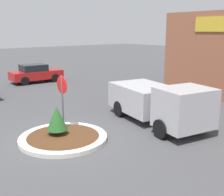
# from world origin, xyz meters

# --- Properties ---
(ground_plane) EXTENTS (120.00, 120.00, 0.00)m
(ground_plane) POSITION_xyz_m (0.00, 0.00, 0.00)
(ground_plane) COLOR #474749
(traffic_island) EXTENTS (3.55, 3.55, 0.17)m
(traffic_island) POSITION_xyz_m (0.00, 0.00, 0.08)
(traffic_island) COLOR beige
(traffic_island) RESTS_ON ground_plane
(stop_sign) EXTENTS (0.76, 0.07, 2.49)m
(stop_sign) POSITION_xyz_m (-0.80, 0.51, 1.74)
(stop_sign) COLOR #4C4C51
(stop_sign) RESTS_ON ground_plane
(island_shrub) EXTENTS (0.85, 0.85, 1.18)m
(island_shrub) POSITION_xyz_m (-0.33, -0.07, 0.86)
(island_shrub) COLOR brown
(island_shrub) RESTS_ON traffic_island
(utility_truck) EXTENTS (5.89, 3.38, 2.03)m
(utility_truck) POSITION_xyz_m (1.11, 4.50, 1.06)
(utility_truck) COLOR #B2B2B7
(utility_truck) RESTS_ON ground_plane
(parked_sedan_red) EXTENTS (2.17, 4.37, 1.54)m
(parked_sedan_red) POSITION_xyz_m (-12.75, 5.05, 0.78)
(parked_sedan_red) COLOR #B21919
(parked_sedan_red) RESTS_ON ground_plane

